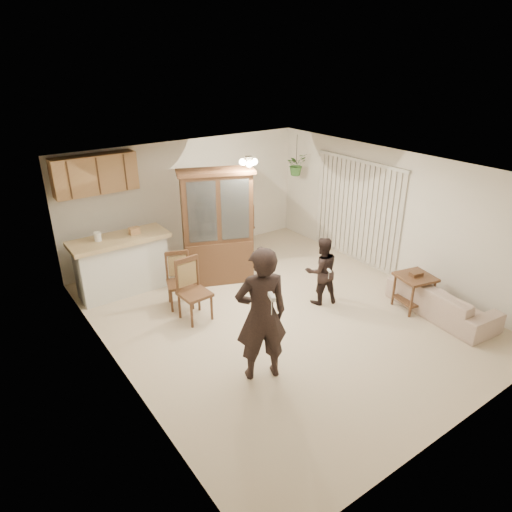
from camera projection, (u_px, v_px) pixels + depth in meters
floor at (280, 314)px, 7.84m from camera, size 6.50×6.50×0.00m
ceiling at (283, 171)px, 6.82m from camera, size 5.50×6.50×0.02m
wall_back at (187, 199)px, 9.75m from camera, size 5.50×0.02×2.50m
wall_front at (468, 344)px, 4.91m from camera, size 5.50×0.02×2.50m
wall_left at (114, 296)px, 5.88m from camera, size 0.02×6.50×2.50m
wall_right at (393, 215)px, 8.78m from camera, size 0.02×6.50×2.50m
breakfast_bar at (123, 267)px, 8.41m from camera, size 1.60×0.55×1.00m
bar_top at (119, 239)px, 8.18m from camera, size 1.75×0.70×0.08m
upper_cabinets at (95, 174)px, 8.26m from camera, size 1.50×0.34×0.70m
vertical_blinds at (356, 211)px, 9.49m from camera, size 0.06×2.30×2.10m
ceiling_fixture at (249, 161)px, 7.86m from camera, size 0.36×0.36×0.20m
hanging_plant at (296, 164)px, 10.08m from camera, size 0.43×0.37×0.48m
plant_cord at (297, 150)px, 9.95m from camera, size 0.01×0.01×0.65m
sofa at (443, 295)px, 7.71m from camera, size 0.92×1.94×0.73m
adult at (261, 319)px, 6.02m from camera, size 0.77×0.63×1.80m
child at (322, 268)px, 7.96m from camera, size 0.78×0.69×1.35m
china_hutch at (217, 228)px, 8.60m from camera, size 1.49×1.02×2.20m
side_table at (413, 291)px, 7.91m from camera, size 0.68×0.68×0.70m
chair_bar at (195, 303)px, 7.60m from camera, size 0.50×0.50×1.06m
chair_hutch_left at (180, 292)px, 8.01m from camera, size 0.55×0.55×0.98m
chair_hutch_right at (242, 233)px, 10.60m from camera, size 0.44×0.44×0.98m
controller_adult at (272, 297)px, 5.38m from camera, size 0.11×0.18×0.05m
controller_child at (329, 271)px, 7.68m from camera, size 0.07×0.11×0.03m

